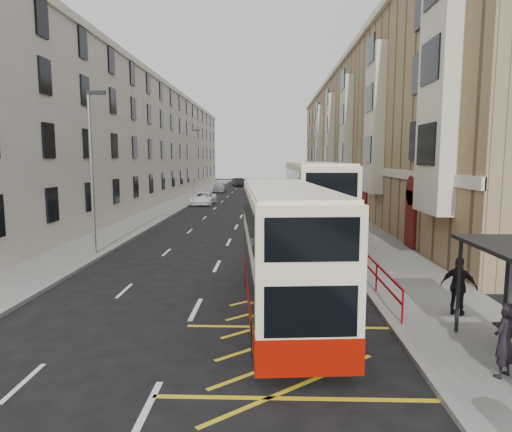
{
  "coord_description": "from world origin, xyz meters",
  "views": [
    {
      "loc": [
        2.41,
        -10.32,
        4.9
      ],
      "look_at": [
        1.83,
        8.53,
        2.51
      ],
      "focal_mm": 32.0,
      "sensor_mm": 36.0,
      "label": 1
    }
  ],
  "objects_px": {
    "street_lamp_far": "(194,161)",
    "car_silver": "(219,187)",
    "double_decker_front": "(284,249)",
    "car_dark": "(238,182)",
    "pedestrian_near": "(504,340)",
    "white_van": "(203,198)",
    "double_decker_rear": "(315,203)",
    "street_lamp_near": "(92,164)",
    "pedestrian_far": "(459,286)",
    "car_red": "(274,184)"
  },
  "relations": [
    {
      "from": "double_decker_front",
      "to": "double_decker_rear",
      "type": "relative_size",
      "value": 0.88
    },
    {
      "from": "pedestrian_near",
      "to": "car_red",
      "type": "relative_size",
      "value": 0.33
    },
    {
      "from": "street_lamp_near",
      "to": "pedestrian_near",
      "type": "distance_m",
      "value": 19.15
    },
    {
      "from": "car_silver",
      "to": "car_red",
      "type": "relative_size",
      "value": 0.85
    },
    {
      "from": "pedestrian_near",
      "to": "car_red",
      "type": "distance_m",
      "value": 64.27
    },
    {
      "from": "street_lamp_near",
      "to": "pedestrian_near",
      "type": "bearing_deg",
      "value": -42.49
    },
    {
      "from": "street_lamp_far",
      "to": "double_decker_rear",
      "type": "height_order",
      "value": "street_lamp_far"
    },
    {
      "from": "street_lamp_near",
      "to": "double_decker_front",
      "type": "relative_size",
      "value": 0.78
    },
    {
      "from": "double_decker_front",
      "to": "double_decker_rear",
      "type": "bearing_deg",
      "value": 75.11
    },
    {
      "from": "double_decker_front",
      "to": "car_dark",
      "type": "distance_m",
      "value": 66.11
    },
    {
      "from": "car_silver",
      "to": "car_red",
      "type": "distance_m",
      "value": 11.15
    },
    {
      "from": "street_lamp_far",
      "to": "double_decker_rear",
      "type": "distance_m",
      "value": 29.05
    },
    {
      "from": "street_lamp_near",
      "to": "car_dark",
      "type": "height_order",
      "value": "street_lamp_near"
    },
    {
      "from": "pedestrian_near",
      "to": "car_silver",
      "type": "distance_m",
      "value": 57.76
    },
    {
      "from": "double_decker_front",
      "to": "pedestrian_near",
      "type": "relative_size",
      "value": 6.19
    },
    {
      "from": "double_decker_rear",
      "to": "pedestrian_near",
      "type": "xyz_separation_m",
      "value": [
        2.55,
        -16.03,
        -1.39
      ]
    },
    {
      "from": "double_decker_rear",
      "to": "white_van",
      "type": "distance_m",
      "value": 24.33
    },
    {
      "from": "street_lamp_near",
      "to": "double_decker_front",
      "type": "distance_m",
      "value": 12.57
    },
    {
      "from": "double_decker_front",
      "to": "pedestrian_near",
      "type": "distance_m",
      "value": 6.59
    },
    {
      "from": "street_lamp_far",
      "to": "white_van",
      "type": "height_order",
      "value": "street_lamp_far"
    },
    {
      "from": "car_dark",
      "to": "pedestrian_far",
      "type": "bearing_deg",
      "value": -96.84
    },
    {
      "from": "double_decker_rear",
      "to": "car_dark",
      "type": "height_order",
      "value": "double_decker_rear"
    },
    {
      "from": "street_lamp_far",
      "to": "car_silver",
      "type": "bearing_deg",
      "value": 84.02
    },
    {
      "from": "white_van",
      "to": "car_silver",
      "type": "bearing_deg",
      "value": 93.87
    },
    {
      "from": "street_lamp_far",
      "to": "pedestrian_near",
      "type": "distance_m",
      "value": 45.04
    },
    {
      "from": "car_silver",
      "to": "car_dark",
      "type": "xyz_separation_m",
      "value": [
        1.8,
        13.96,
        -0.0
      ]
    },
    {
      "from": "car_silver",
      "to": "car_dark",
      "type": "distance_m",
      "value": 14.07
    },
    {
      "from": "double_decker_rear",
      "to": "white_van",
      "type": "xyz_separation_m",
      "value": [
        -9.6,
        22.29,
        -1.7
      ]
    },
    {
      "from": "street_lamp_far",
      "to": "car_silver",
      "type": "height_order",
      "value": "street_lamp_far"
    },
    {
      "from": "street_lamp_far",
      "to": "car_silver",
      "type": "xyz_separation_m",
      "value": [
        1.44,
        13.72,
        -3.91
      ]
    },
    {
      "from": "double_decker_front",
      "to": "white_van",
      "type": "relative_size",
      "value": 2.13
    },
    {
      "from": "pedestrian_near",
      "to": "pedestrian_far",
      "type": "distance_m",
      "value": 4.05
    },
    {
      "from": "pedestrian_far",
      "to": "car_silver",
      "type": "distance_m",
      "value": 54.02
    },
    {
      "from": "street_lamp_far",
      "to": "double_decker_rear",
      "type": "bearing_deg",
      "value": -67.02
    },
    {
      "from": "double_decker_rear",
      "to": "car_red",
      "type": "bearing_deg",
      "value": 90.94
    },
    {
      "from": "double_decker_front",
      "to": "car_dark",
      "type": "xyz_separation_m",
      "value": [
        -5.98,
        65.82,
        -1.34
      ]
    },
    {
      "from": "street_lamp_near",
      "to": "double_decker_front",
      "type": "bearing_deg",
      "value": -41.47
    },
    {
      "from": "double_decker_rear",
      "to": "street_lamp_far",
      "type": "bearing_deg",
      "value": 111.77
    },
    {
      "from": "street_lamp_near",
      "to": "street_lamp_far",
      "type": "height_order",
      "value": "same"
    },
    {
      "from": "street_lamp_near",
      "to": "car_dark",
      "type": "bearing_deg",
      "value": 86.79
    },
    {
      "from": "car_silver",
      "to": "car_red",
      "type": "xyz_separation_m",
      "value": [
        8.06,
        7.71,
        0.0
      ]
    },
    {
      "from": "street_lamp_far",
      "to": "car_dark",
      "type": "relative_size",
      "value": 1.82
    },
    {
      "from": "pedestrian_near",
      "to": "street_lamp_near",
      "type": "bearing_deg",
      "value": -79.73
    },
    {
      "from": "double_decker_front",
      "to": "white_van",
      "type": "height_order",
      "value": "double_decker_front"
    },
    {
      "from": "double_decker_front",
      "to": "street_lamp_far",
      "type": "bearing_deg",
      "value": 99.03
    },
    {
      "from": "pedestrian_near",
      "to": "white_van",
      "type": "xyz_separation_m",
      "value": [
        -12.15,
        38.32,
        -0.31
      ]
    },
    {
      "from": "pedestrian_far",
      "to": "car_silver",
      "type": "xyz_separation_m",
      "value": [
        -13.07,
        52.41,
        -0.32
      ]
    },
    {
      "from": "white_van",
      "to": "car_dark",
      "type": "distance_m",
      "value": 32.09
    },
    {
      "from": "pedestrian_near",
      "to": "white_van",
      "type": "relative_size",
      "value": 0.34
    },
    {
      "from": "pedestrian_near",
      "to": "car_red",
      "type": "bearing_deg",
      "value": -123.35
    }
  ]
}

